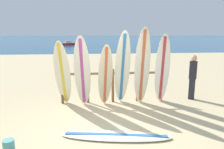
{
  "coord_description": "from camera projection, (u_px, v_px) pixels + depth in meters",
  "views": [
    {
      "loc": [
        -0.3,
        -5.03,
        2.43
      ],
      "look_at": [
        0.43,
        2.45,
        0.91
      ],
      "focal_mm": 34.87,
      "sensor_mm": 36.0,
      "label": 1
    }
  ],
  "objects": [
    {
      "name": "ground_plane",
      "position": [
        104.0,
        130.0,
        5.42
      ],
      "size": [
        120.0,
        120.0,
        0.0
      ],
      "primitive_type": "plane",
      "color": "#D3BC8C"
    },
    {
      "name": "ocean_water",
      "position": [
        92.0,
        39.0,
        61.99
      ],
      "size": [
        120.0,
        80.0,
        0.01
      ],
      "primitive_type": "cube",
      "color": "#1E5984",
      "rests_on": "ground"
    },
    {
      "name": "surfboard_rack",
      "position": [
        113.0,
        82.0,
        7.41
      ],
      "size": [
        3.53,
        0.09,
        1.16
      ],
      "color": "brown",
      "rests_on": "ground"
    },
    {
      "name": "surfboard_leaning_far_left",
      "position": [
        63.0,
        74.0,
        6.87
      ],
      "size": [
        0.55,
        0.93,
        2.16
      ],
      "color": "silver",
      "rests_on": "ground"
    },
    {
      "name": "surfboard_leaning_left",
      "position": [
        82.0,
        72.0,
        6.8
      ],
      "size": [
        0.58,
        0.72,
        2.31
      ],
      "color": "silver",
      "rests_on": "ground"
    },
    {
      "name": "surfboard_leaning_center_left",
      "position": [
        105.0,
        76.0,
        6.94
      ],
      "size": [
        0.53,
        0.63,
        2.04
      ],
      "color": "beige",
      "rests_on": "ground"
    },
    {
      "name": "surfboard_leaning_center",
      "position": [
        122.0,
        69.0,
        6.94
      ],
      "size": [
        0.5,
        0.96,
        2.46
      ],
      "color": "white",
      "rests_on": "ground"
    },
    {
      "name": "surfboard_leaning_center_right",
      "position": [
        142.0,
        67.0,
        6.95
      ],
      "size": [
        0.52,
        0.66,
        2.57
      ],
      "color": "white",
      "rests_on": "ground"
    },
    {
      "name": "surfboard_leaning_right",
      "position": [
        162.0,
        69.0,
        7.16
      ],
      "size": [
        0.57,
        0.68,
        2.36
      ],
      "color": "white",
      "rests_on": "ground"
    },
    {
      "name": "surfboard_lying_on_sand",
      "position": [
        116.0,
        136.0,
        5.04
      ],
      "size": [
        2.63,
        0.97,
        0.08
      ],
      "color": "white",
      "rests_on": "ground"
    },
    {
      "name": "beachgoer_standing",
      "position": [
        193.0,
        75.0,
        7.69
      ],
      "size": [
        0.3,
        0.26,
        1.59
      ],
      "color": "#26262D",
      "rests_on": "ground"
    },
    {
      "name": "small_boat_offshore",
      "position": [
        68.0,
        44.0,
        36.41
      ],
      "size": [
        2.71,
        1.88,
        0.71
      ],
      "color": "#B22D28",
      "rests_on": "ocean_water"
    },
    {
      "name": "sand_bucket",
      "position": [
        9.0,
        146.0,
        4.42
      ],
      "size": [
        0.23,
        0.23,
        0.26
      ],
      "primitive_type": "cylinder",
      "color": "teal",
      "rests_on": "ground"
    }
  ]
}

